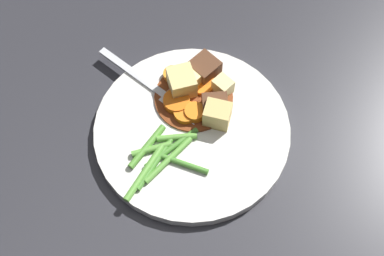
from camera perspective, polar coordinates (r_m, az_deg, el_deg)
ground_plane at (r=0.70m, az=0.00°, el=-0.59°), size 3.00×3.00×0.00m
dinner_plate at (r=0.70m, az=0.00°, el=-0.30°), size 0.25×0.25×0.01m
stew_sauce at (r=0.71m, az=0.18°, el=3.26°), size 0.10×0.10×0.00m
carrot_slice_0 at (r=0.70m, az=-1.64°, el=2.78°), size 0.05×0.05×0.01m
carrot_slice_1 at (r=0.72m, az=1.13°, el=4.64°), size 0.03×0.03×0.01m
carrot_slice_2 at (r=0.73m, az=-2.05°, el=5.61°), size 0.03×0.03×0.01m
carrot_slice_3 at (r=0.70m, az=-0.67°, el=1.60°), size 0.04×0.04×0.01m
carrot_slice_4 at (r=0.69m, az=0.67°, el=1.55°), size 0.04×0.04×0.01m
potato_chunk_0 at (r=0.68m, az=2.70°, el=1.42°), size 0.03×0.03×0.03m
potato_chunk_1 at (r=0.71m, az=-1.10°, el=4.81°), size 0.05×0.05×0.03m
potato_chunk_2 at (r=0.72m, az=-0.14°, el=5.20°), size 0.04×0.04×0.02m
potato_chunk_3 at (r=0.71m, az=3.28°, el=4.40°), size 0.03×0.03×0.02m
meat_chunk_0 at (r=0.70m, az=2.41°, el=2.54°), size 0.03×0.04×0.02m
meat_chunk_1 at (r=0.72m, az=1.16°, el=6.32°), size 0.05×0.05×0.03m
green_bean_0 at (r=0.66m, az=-5.04°, el=-4.70°), size 0.08×0.03×0.01m
green_bean_1 at (r=0.68m, az=-4.77°, el=-1.95°), size 0.07×0.03×0.01m
green_bean_2 at (r=0.67m, az=-2.16°, el=-2.11°), size 0.07×0.06×0.01m
green_bean_3 at (r=0.66m, az=-1.07°, el=-3.76°), size 0.02×0.06×0.01m
green_bean_4 at (r=0.67m, az=-3.85°, el=-3.67°), size 0.08×0.03×0.01m
green_bean_5 at (r=0.67m, az=-2.51°, el=-3.37°), size 0.07×0.05×0.01m
green_bean_6 at (r=0.67m, az=-4.29°, el=-2.24°), size 0.03×0.05×0.01m
green_bean_7 at (r=0.68m, az=-1.62°, el=-0.98°), size 0.02×0.05×0.01m
fork at (r=0.72m, az=-4.25°, el=4.40°), size 0.10×0.16×0.00m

